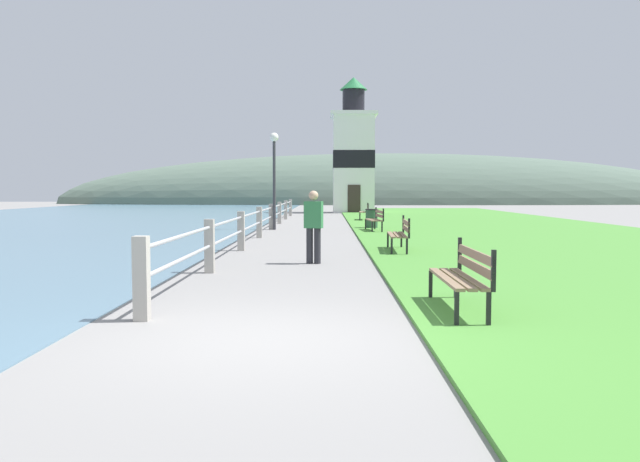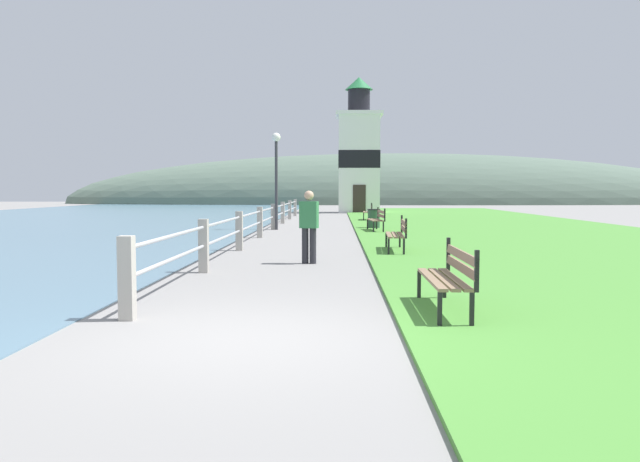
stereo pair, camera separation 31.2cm
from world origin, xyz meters
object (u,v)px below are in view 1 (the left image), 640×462
Objects in this scene: park_bench_near at (463,273)px; lamp_post at (274,163)px; lighthouse at (353,155)px; trash_bin at (372,219)px; park_bench_far at (376,218)px; park_bench_by_lighthouse at (365,211)px; person_strolling at (314,224)px; park_bench_midway at (400,232)px.

park_bench_near is 17.96m from lamp_post.
trash_bin is at bearing -90.10° from lighthouse.
lighthouse is at bearing -94.54° from park_bench_far.
park_bench_far is 0.19× the size of lighthouse.
park_bench_near is at bearing 92.03° from park_bench_by_lighthouse.
person_strolling is at bearing 73.60° from park_bench_far.
lamp_post is (-4.06, -19.77, -1.39)m from lighthouse.
park_bench_far is 1.08× the size of park_bench_by_lighthouse.
park_bench_by_lighthouse is 8.80m from lamp_post.
park_bench_midway is 1.09× the size of park_bench_far.
lamp_post is (-3.95, 17.39, 2.20)m from park_bench_near.
person_strolling is 12.45m from trash_bin.
park_bench_far is 1.14× the size of person_strolling.
lighthouse reaches higher than park_bench_near.
park_bench_by_lighthouse is 0.18× the size of lighthouse.
park_bench_near is at bearing -77.20° from lamp_post.
park_bench_by_lighthouse is 0.43× the size of lamp_post.
park_bench_midway and park_bench_far have the same top height.
lamp_post is at bearing -76.96° from park_bench_near.
trash_bin is at bearing 6.88° from lamp_post.
lighthouse reaches higher than park_bench_midway.
park_bench_near and park_bench_by_lighthouse have the same top height.
park_bench_far is 21.39m from lighthouse.
park_bench_by_lighthouse is at bearing 60.70° from lamp_post.
trash_bin is at bearing -89.99° from park_bench_near.
person_strolling reaches higher than park_bench_near.
lamp_post is (-4.17, -7.43, 2.20)m from park_bench_by_lighthouse.
park_bench_near is 1.19× the size of person_strolling.
lighthouse is at bearing 89.90° from trash_bin.
lamp_post is at bearing -173.12° from trash_bin.
park_bench_midway is 0.21× the size of lighthouse.
person_strolling is at bearing 85.68° from park_bench_by_lighthouse.
park_bench_by_lighthouse is at bearing -87.55° from park_bench_midway.
person_strolling reaches higher than trash_bin.
park_bench_midway is 1.17× the size of park_bench_by_lighthouse.
park_bench_midway is 29.35m from lighthouse.
park_bench_by_lighthouse is 19.34m from person_strolling.
trash_bin is at bearing -93.42° from park_bench_far.
park_bench_far is at bearing -90.00° from lighthouse.
park_bench_near is 17.87m from trash_bin.
park_bench_near and park_bench_far have the same top height.
park_bench_by_lighthouse is (0.11, 16.80, -0.00)m from park_bench_midway.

